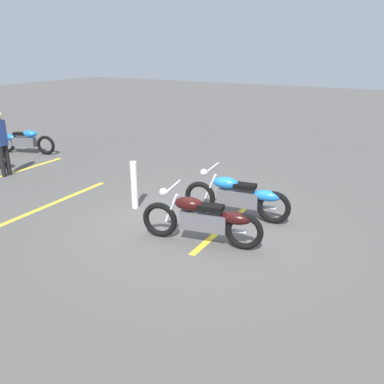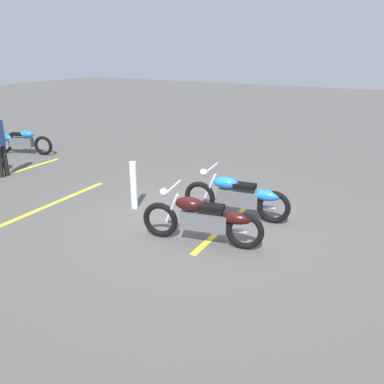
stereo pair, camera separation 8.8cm
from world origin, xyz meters
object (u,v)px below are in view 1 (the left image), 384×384
at_px(motorcycle_row_far_left, 24,141).
at_px(motorcycle_dark_foreground, 204,219).
at_px(motorcycle_bright_foreground, 239,196).
at_px(bystander_near_row, 2,140).
at_px(bollard_post, 134,185).

bearing_deg(motorcycle_row_far_left, motorcycle_dark_foreground, -36.96).
xyz_separation_m(motorcycle_bright_foreground, bystander_near_row, (6.62, 0.47, 0.51)).
height_order(motorcycle_bright_foreground, motorcycle_row_far_left, motorcycle_bright_foreground).
bearing_deg(motorcycle_row_far_left, bystander_near_row, -67.99).
relative_size(motorcycle_dark_foreground, motorcycle_row_far_left, 1.11).
bearing_deg(bollard_post, motorcycle_bright_foreground, -164.23).
xyz_separation_m(motorcycle_bright_foreground, motorcycle_row_far_left, (8.22, -1.43, -0.04)).
xyz_separation_m(motorcycle_dark_foreground, motorcycle_row_far_left, (8.15, -2.79, -0.04)).
distance_m(motorcycle_row_far_left, bollard_post, 6.39).
bearing_deg(motorcycle_bright_foreground, motorcycle_row_far_left, -17.10).
bearing_deg(bollard_post, motorcycle_dark_foreground, 160.34).
height_order(motorcycle_bright_foreground, bollard_post, same).
distance_m(bystander_near_row, bollard_post, 4.48).
bearing_deg(motorcycle_bright_foreground, motorcycle_dark_foreground, 79.80).
relative_size(motorcycle_row_far_left, bystander_near_row, 1.14).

